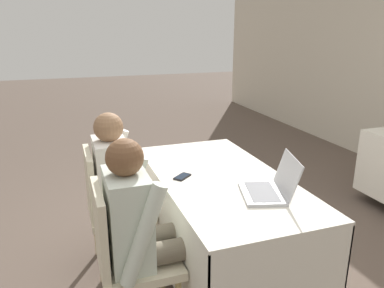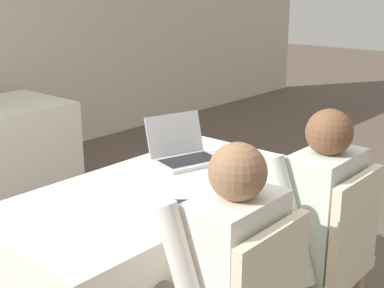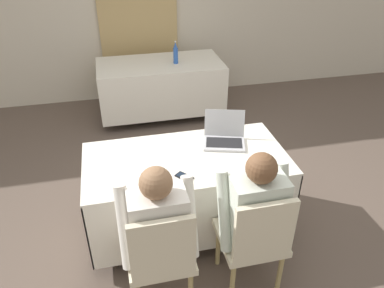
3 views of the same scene
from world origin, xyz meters
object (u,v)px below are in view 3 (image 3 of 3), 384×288
at_px(chair_near_left, 161,254).
at_px(laptop, 224,137).
at_px(person_white_shirt, 252,210).
at_px(chair_near_right, 255,238).
at_px(cell_phone, 184,177).
at_px(water_bottle, 176,53).
at_px(person_checkered_shirt, 157,225).

bearing_deg(chair_near_left, laptop, -128.18).
height_order(laptop, person_white_shirt, person_white_shirt).
relative_size(chair_near_right, person_white_shirt, 0.78).
height_order(chair_near_right, person_white_shirt, person_white_shirt).
bearing_deg(person_white_shirt, chair_near_left, 9.01).
relative_size(laptop, cell_phone, 2.86).
bearing_deg(water_bottle, chair_near_right, -90.08).
relative_size(water_bottle, person_white_shirt, 0.25).
distance_m(chair_near_left, chair_near_right, 0.65).
distance_m(cell_phone, person_white_shirt, 0.54).
height_order(cell_phone, person_white_shirt, person_white_shirt).
bearing_deg(person_checkered_shirt, water_bottle, -103.33).
height_order(cell_phone, person_checkered_shirt, person_checkered_shirt).
relative_size(cell_phone, person_white_shirt, 0.12).
bearing_deg(person_white_shirt, person_checkered_shirt, 0.00).
bearing_deg(person_checkered_shirt, chair_near_left, 90.00).
bearing_deg(laptop, cell_phone, -119.91).
xyz_separation_m(person_checkered_shirt, person_white_shirt, (0.65, 0.00, 0.00)).
bearing_deg(chair_near_right, laptop, -92.39).
bearing_deg(laptop, chair_near_left, -111.74).
bearing_deg(person_white_shirt, laptop, -92.71).
height_order(water_bottle, chair_near_right, water_bottle).
bearing_deg(chair_near_right, person_white_shirt, -90.00).
relative_size(chair_near_left, person_white_shirt, 0.78).
bearing_deg(person_white_shirt, chair_near_right, 90.00).
distance_m(chair_near_right, person_white_shirt, 0.19).
distance_m(laptop, cell_phone, 0.60).
relative_size(cell_phone, chair_near_left, 0.16).
bearing_deg(chair_near_left, water_bottle, -102.86).
xyz_separation_m(laptop, chair_near_right, (-0.04, -0.87, -0.29)).
xyz_separation_m(chair_near_right, person_checkered_shirt, (-0.65, 0.10, 0.16)).
relative_size(laptop, chair_near_left, 0.45).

